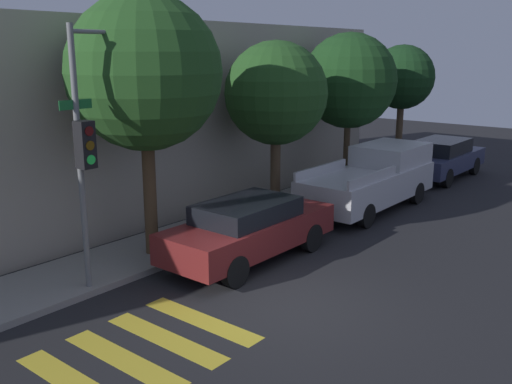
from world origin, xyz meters
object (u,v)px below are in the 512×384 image
object	(u,v)px
traffic_light_pole	(102,120)
tree_behind_truck	(402,78)
sedan_middle	(442,158)
tree_near_corner	(144,73)
sedan_near_corner	(249,228)
pickup_truck	(373,178)
tree_far_end	(349,81)
tree_midblock	(276,94)

from	to	relation	value
traffic_light_pole	tree_behind_truck	xyz separation A→B (m)	(14.61, 0.61, 0.28)
sedan_middle	tree_near_corner	xyz separation A→B (m)	(-12.85, 1.88, 3.49)
tree_behind_truck	sedan_near_corner	bearing A→B (deg)	-170.84
tree_behind_truck	pickup_truck	bearing A→B (deg)	-161.69
sedan_near_corner	tree_far_end	xyz separation A→B (m)	(7.55, 1.88, 3.00)
traffic_light_pole	sedan_middle	size ratio (longest dim) A/B	1.14
sedan_middle	tree_behind_truck	size ratio (longest dim) A/B	0.92
tree_near_corner	pickup_truck	bearing A→B (deg)	-14.43
sedan_near_corner	tree_near_corner	world-z (taller)	tree_near_corner
traffic_light_pole	tree_behind_truck	world-z (taller)	traffic_light_pole
traffic_light_pole	sedan_middle	bearing A→B (deg)	-5.02
sedan_near_corner	pickup_truck	bearing A→B (deg)	-0.00
traffic_light_pole	tree_midblock	distance (m)	6.43
traffic_light_pole	tree_near_corner	world-z (taller)	tree_near_corner
tree_midblock	tree_far_end	size ratio (longest dim) A/B	0.94
tree_near_corner	tree_midblock	distance (m)	4.83
sedan_near_corner	tree_behind_truck	xyz separation A→B (m)	(11.67, 1.88, 2.96)
tree_near_corner	tree_far_end	xyz separation A→B (m)	(8.87, 0.00, -0.51)
traffic_light_pole	tree_near_corner	xyz separation A→B (m)	(1.62, 0.61, 0.82)
pickup_truck	traffic_light_pole	bearing A→B (deg)	171.90
tree_far_end	tree_midblock	bearing A→B (deg)	-180.00
pickup_truck	tree_behind_truck	distance (m)	6.61
pickup_truck	sedan_middle	size ratio (longest dim) A/B	1.16
pickup_truck	tree_behind_truck	world-z (taller)	tree_behind_truck
sedan_near_corner	tree_near_corner	distance (m)	4.19
traffic_light_pole	tree_far_end	world-z (taller)	tree_far_end
sedan_near_corner	tree_midblock	bearing A→B (deg)	28.56
sedan_middle	pickup_truck	bearing A→B (deg)	-180.00
tree_midblock	tree_far_end	xyz separation A→B (m)	(4.09, 0.00, 0.20)
tree_near_corner	sedan_middle	bearing A→B (deg)	-8.33
pickup_truck	tree_near_corner	world-z (taller)	tree_near_corner
tree_far_end	traffic_light_pole	bearing A→B (deg)	-176.67
sedan_middle	tree_midblock	bearing A→B (deg)	166.88
sedan_near_corner	tree_midblock	xyz separation A→B (m)	(3.46, 1.88, 2.80)
tree_behind_truck	tree_far_end	bearing A→B (deg)	180.00
sedan_near_corner	tree_behind_truck	bearing A→B (deg)	9.16
tree_near_corner	tree_midblock	world-z (taller)	tree_near_corner
tree_near_corner	tree_behind_truck	xyz separation A→B (m)	(13.00, 0.00, -0.54)
sedan_near_corner	tree_midblock	world-z (taller)	tree_midblock
tree_midblock	tree_far_end	bearing A→B (deg)	0.00
tree_near_corner	sedan_near_corner	bearing A→B (deg)	-54.88
pickup_truck	tree_far_end	bearing A→B (deg)	50.28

